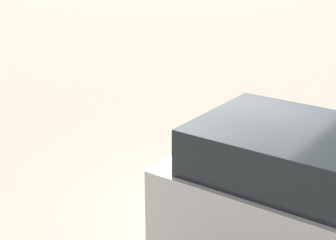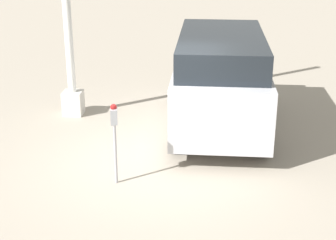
{
  "view_description": "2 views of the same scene",
  "coord_description": "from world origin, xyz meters",
  "views": [
    {
      "loc": [
        3.27,
        -6.36,
        4.08
      ],
      "look_at": [
        -1.14,
        -0.24,
        1.33
      ],
      "focal_mm": 55.0,
      "sensor_mm": 36.0,
      "label": 1
    },
    {
      "loc": [
        -8.42,
        -1.0,
        4.17
      ],
      "look_at": [
        -0.37,
        -0.32,
        1.08
      ],
      "focal_mm": 55.0,
      "sensor_mm": 36.0,
      "label": 2
    }
  ],
  "objects": [
    {
      "name": "lamp_post",
      "position": [
        2.64,
        2.14,
        2.43
      ],
      "size": [
        0.44,
        0.44,
        6.57
      ],
      "color": "beige",
      "rests_on": "ground"
    },
    {
      "name": "parked_van",
      "position": [
        2.1,
        -1.22,
        1.11
      ],
      "size": [
        4.45,
        1.87,
        2.06
      ],
      "rotation": [
        0.0,
        0.0,
        0.0
      ],
      "color": "#B2B2B7",
      "rests_on": "ground"
    },
    {
      "name": "ground_plane",
      "position": [
        0.0,
        0.0,
        0.0
      ],
      "size": [
        80.0,
        80.0,
        0.0
      ],
      "primitive_type": "plane",
      "color": "gray"
    },
    {
      "name": "parking_meter_near",
      "position": [
        -0.64,
        0.54,
        1.06
      ],
      "size": [
        0.22,
        0.14,
        1.43
      ],
      "rotation": [
        0.0,
        0.0,
        0.17
      ],
      "color": "#9E9EA3",
      "rests_on": "ground"
    }
  ]
}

